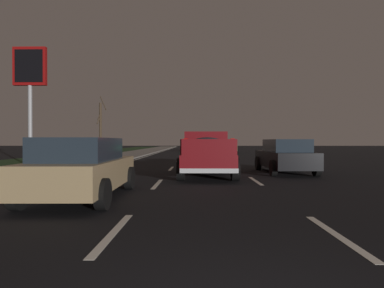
% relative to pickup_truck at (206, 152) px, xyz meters
% --- Properties ---
extents(ground, '(144.00, 144.00, 0.00)m').
position_rel_pickup_truck_xyz_m(ground, '(15.52, -0.00, -0.98)').
color(ground, black).
extents(sidewalk_shoulder, '(108.00, 4.00, 0.12)m').
position_rel_pickup_truck_xyz_m(sidewalk_shoulder, '(15.52, 7.45, -0.92)').
color(sidewalk_shoulder, gray).
rests_on(sidewalk_shoulder, ground).
extents(grass_verge, '(108.00, 6.00, 0.01)m').
position_rel_pickup_truck_xyz_m(grass_verge, '(15.52, 12.45, -0.98)').
color(grass_verge, '#1E3819').
rests_on(grass_verge, ground).
extents(lane_markings, '(109.12, 7.04, 0.01)m').
position_rel_pickup_truck_xyz_m(lane_markings, '(19.27, 3.01, -0.98)').
color(lane_markings, silver).
rests_on(lane_markings, ground).
extents(pickup_truck, '(5.43, 2.30, 1.87)m').
position_rel_pickup_truck_xyz_m(pickup_truck, '(0.00, 0.00, 0.00)').
color(pickup_truck, maroon).
rests_on(pickup_truck, ground).
extents(sedan_tan, '(4.43, 2.07, 1.54)m').
position_rel_pickup_truck_xyz_m(sedan_tan, '(-5.53, 3.32, -0.20)').
color(sedan_tan, '#9E845B').
rests_on(sedan_tan, ground).
extents(sedan_green, '(4.43, 2.07, 1.54)m').
position_rel_pickup_truck_xyz_m(sedan_green, '(25.98, -3.55, -0.20)').
color(sedan_green, '#14592D').
rests_on(sedan_green, ground).
extents(sedan_black, '(4.43, 2.07, 1.54)m').
position_rel_pickup_truck_xyz_m(sedan_black, '(1.11, -3.64, -0.20)').
color(sedan_black, black).
rests_on(sedan_black, ground).
extents(gas_price_sign, '(0.27, 1.90, 6.86)m').
position_rel_pickup_truck_xyz_m(gas_price_sign, '(4.72, 9.97, 4.17)').
color(gas_price_sign, '#99999E').
rests_on(gas_price_sign, ground).
extents(bare_tree_far, '(2.11, 0.61, 6.47)m').
position_rel_pickup_truck_xyz_m(bare_tree_far, '(22.13, 11.07, 2.04)').
color(bare_tree_far, '#423323').
rests_on(bare_tree_far, ground).
extents(traffic_cone_near, '(0.36, 0.36, 0.58)m').
position_rel_pickup_truck_xyz_m(traffic_cone_near, '(-4.78, 4.45, -0.70)').
color(traffic_cone_near, black).
rests_on(traffic_cone_near, ground).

